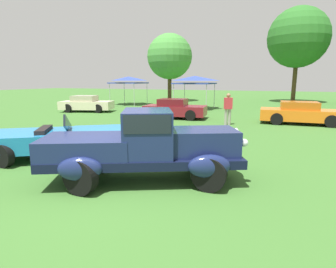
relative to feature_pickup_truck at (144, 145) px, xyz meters
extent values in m
plane|color=#386628|center=(-0.33, -0.39, -0.87)|extent=(120.00, 120.00, 0.00)
cube|color=black|center=(-0.04, -0.02, -0.31)|extent=(4.72, 3.30, 0.20)
cube|color=navy|center=(1.18, 0.58, 0.07)|extent=(1.99, 1.72, 0.60)
ellipsoid|color=silver|center=(1.96, 0.97, 0.05)|extent=(0.37, 0.54, 0.68)
cube|color=navy|center=(0.08, 0.04, 0.31)|extent=(1.58, 1.71, 1.04)
cube|color=black|center=(0.08, 0.04, 0.61)|extent=(1.51, 1.70, 0.40)
cube|color=navy|center=(-1.19, -0.59, -0.01)|extent=(2.40, 2.14, 0.48)
ellipsoid|color=navy|center=(0.93, 1.26, -0.31)|extent=(0.98, 0.73, 0.52)
ellipsoid|color=navy|center=(1.57, -0.03, -0.31)|extent=(0.98, 0.73, 0.52)
ellipsoid|color=navy|center=(-1.51, 0.06, -0.31)|extent=(0.98, 0.73, 0.52)
ellipsoid|color=navy|center=(-0.87, -1.23, -0.31)|extent=(0.98, 0.73, 0.52)
sphere|color=silver|center=(1.81, 1.38, 0.13)|extent=(0.18, 0.18, 0.18)
sphere|color=silver|center=(2.20, 0.59, 0.13)|extent=(0.18, 0.18, 0.18)
cylinder|color=black|center=(0.93, 1.26, -0.49)|extent=(0.76, 0.24, 0.76)
cylinder|color=black|center=(1.57, -0.03, -0.49)|extent=(0.76, 0.24, 0.76)
cylinder|color=black|center=(-1.51, 0.06, -0.49)|extent=(0.76, 0.24, 0.76)
cylinder|color=black|center=(-0.87, -1.23, -0.49)|extent=(0.76, 0.24, 0.76)
cube|color=#1E7AB7|center=(-3.39, 0.83, -0.30)|extent=(4.57, 3.88, 0.52)
cube|color=#1E7AB7|center=(-2.34, 1.55, -0.10)|extent=(2.27, 2.19, 0.20)
cube|color=black|center=(-3.16, 0.98, 0.12)|extent=(0.75, 1.06, 0.82)
cube|color=black|center=(-3.73, 0.59, -0.06)|extent=(0.91, 1.15, 0.28)
cube|color=silver|center=(-1.51, 2.11, -0.59)|extent=(1.01, 1.42, 0.12)
cylinder|color=black|center=(-2.68, 2.25, -0.54)|extent=(0.66, 0.20, 0.66)
cylinder|color=black|center=(-1.80, 0.97, -0.54)|extent=(0.66, 0.20, 0.66)
cylinder|color=black|center=(-4.94, 0.71, -0.54)|extent=(0.66, 0.20, 0.66)
cylinder|color=black|center=(-4.06, -0.57, -0.54)|extent=(0.66, 0.20, 0.66)
cube|color=beige|center=(-10.80, 11.43, -0.37)|extent=(4.17, 2.73, 0.60)
cube|color=#B3AB8E|center=(-10.95, 11.39, 0.13)|extent=(2.04, 1.88, 0.44)
cylinder|color=black|center=(-9.47, 11.03, -0.55)|extent=(0.64, 0.22, 0.64)
cylinder|color=black|center=(-11.68, 10.36, -0.55)|extent=(0.64, 0.22, 0.64)
cube|color=maroon|center=(-3.25, 10.54, -0.37)|extent=(3.98, 2.11, 0.60)
cube|color=maroon|center=(-3.40, 10.52, 0.13)|extent=(1.83, 1.63, 0.44)
cylinder|color=black|center=(-2.03, 9.90, -0.55)|extent=(0.64, 0.22, 0.64)
cylinder|color=black|center=(-4.30, 9.64, -0.55)|extent=(0.64, 0.22, 0.64)
cube|color=orange|center=(3.99, 11.00, -0.37)|extent=(4.37, 1.87, 0.60)
cube|color=#BB5914|center=(3.82, 10.99, 0.13)|extent=(1.96, 1.53, 0.44)
cylinder|color=black|center=(5.31, 10.29, -0.55)|extent=(0.64, 0.22, 0.64)
cylinder|color=black|center=(2.73, 10.17, -0.55)|extent=(0.64, 0.22, 0.64)
cylinder|color=#9E998E|center=(0.20, 9.12, -0.44)|extent=(0.16, 0.16, 0.86)
cylinder|color=#9E998E|center=(0.37, 9.22, -0.44)|extent=(0.16, 0.16, 0.86)
cube|color=#D1333D|center=(0.29, 9.17, 0.29)|extent=(0.47, 0.41, 0.60)
sphere|color=#936B4C|center=(0.29, 9.17, 0.71)|extent=(0.22, 0.22, 0.22)
cylinder|color=#B7B7BC|center=(-9.65, 19.36, 0.16)|extent=(0.05, 0.05, 2.05)
cylinder|color=#B7B7BC|center=(-9.65, 16.71, 0.16)|extent=(0.05, 0.05, 2.05)
cylinder|color=#B7B7BC|center=(-12.30, 19.36, 0.16)|extent=(0.05, 0.05, 2.05)
cylinder|color=#B7B7BC|center=(-12.30, 16.71, 0.16)|extent=(0.05, 0.05, 2.05)
cube|color=#2D429E|center=(-10.97, 18.04, 1.23)|extent=(2.94, 2.94, 0.10)
pyramid|color=#2D429E|center=(-10.97, 18.04, 1.65)|extent=(2.88, 2.88, 0.38)
cylinder|color=#B7B7BC|center=(-2.50, 18.05, 0.16)|extent=(0.05, 0.05, 2.05)
cylinder|color=#B7B7BC|center=(-2.50, 15.32, 0.16)|extent=(0.05, 0.05, 2.05)
cylinder|color=#B7B7BC|center=(-5.23, 18.05, 0.16)|extent=(0.05, 0.05, 2.05)
cylinder|color=#B7B7BC|center=(-5.23, 15.32, 0.16)|extent=(0.05, 0.05, 2.05)
cube|color=#2D429E|center=(-3.87, 16.69, 1.23)|extent=(3.03, 3.03, 0.10)
pyramid|color=#2D429E|center=(-3.87, 16.69, 1.65)|extent=(2.97, 2.97, 0.38)
cylinder|color=#47331E|center=(-9.04, 23.88, 0.92)|extent=(0.44, 0.44, 3.58)
sphere|color=#428938|center=(-9.04, 23.88, 4.09)|extent=(5.01, 5.01, 5.01)
cylinder|color=#47331E|center=(4.02, 27.04, 1.63)|extent=(0.44, 0.44, 5.00)
sphere|color=#286623|center=(4.02, 27.04, 5.82)|extent=(6.14, 6.14, 6.14)
camera|label=1|loc=(2.90, -5.57, 1.50)|focal=29.37mm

